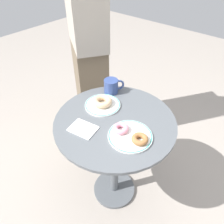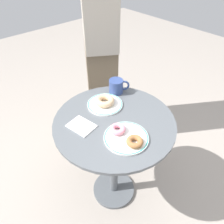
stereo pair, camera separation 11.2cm
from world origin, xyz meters
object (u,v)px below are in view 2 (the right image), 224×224
person_figure (100,47)px  plate_left (105,104)px  cafe_table (114,145)px  donut_cinnamon (135,142)px  donut_pink_frosted (118,129)px  paper_napkin (81,126)px  donut_glazed (105,101)px  plate_right (126,137)px  coffee_mug (117,86)px

person_figure → plate_left: bearing=-36.7°
plate_left → cafe_table: bearing=-19.6°
cafe_table → donut_cinnamon: (0.19, -0.04, 0.22)m
donut_cinnamon → donut_pink_frosted: size_ratio=1.00×
paper_napkin → donut_glazed: bearing=105.3°
plate_left → plate_right: size_ratio=0.93×
donut_glazed → paper_napkin: (0.06, -0.21, -0.03)m
donut_glazed → donut_cinnamon: donut_glazed is taller
donut_glazed → cafe_table: bearing=-19.6°
plate_right → coffee_mug: coffee_mug is taller
cafe_table → paper_napkin: (-0.08, -0.16, 0.20)m
person_figure → paper_napkin: bearing=-47.1°
donut_cinnamon → paper_napkin: bearing=-157.3°
coffee_mug → person_figure: 0.44m
donut_glazed → paper_napkin: bearing=-74.7°
cafe_table → person_figure: size_ratio=0.42×
plate_left → person_figure: (-0.44, 0.33, 0.10)m
donut_glazed → donut_pink_frosted: bearing=-24.4°
cafe_table → plate_left: (-0.13, 0.05, 0.20)m
cafe_table → paper_napkin: size_ratio=5.26×
plate_left → paper_napkin: (0.05, -0.20, -0.00)m
cafe_table → donut_pink_frosted: size_ratio=8.89×
plate_left → donut_cinnamon: donut_cinnamon is taller
donut_pink_frosted → person_figure: person_figure is taller
donut_pink_frosted → paper_napkin: donut_pink_frosted is taller
coffee_mug → cafe_table: bearing=-45.3°
donut_cinnamon → paper_napkin: (-0.27, -0.11, -0.02)m
donut_cinnamon → donut_pink_frosted: 0.11m
donut_cinnamon → paper_napkin: size_ratio=0.59×
donut_pink_frosted → person_figure: size_ratio=0.05×
donut_glazed → plate_right: bearing=-18.9°
cafe_table → coffee_mug: bearing=134.7°
cafe_table → paper_napkin: paper_napkin is taller
donut_cinnamon → plate_right: bearing=178.9°
donut_cinnamon → donut_pink_frosted: same height
paper_napkin → person_figure: (-0.50, 0.54, 0.11)m
paper_napkin → person_figure: person_figure is taller
plate_right → donut_cinnamon: size_ratio=2.75×
cafe_table → person_figure: 0.76m
donut_cinnamon → plate_left: bearing=164.0°
donut_cinnamon → person_figure: (-0.77, 0.42, 0.09)m
person_figure → plate_right: bearing=-30.8°
plate_right → donut_pink_frosted: size_ratio=2.75×
donut_cinnamon → person_figure: person_figure is taller
donut_cinnamon → coffee_mug: size_ratio=0.71×
plate_left → person_figure: size_ratio=0.12×
plate_left → donut_glazed: 0.02m
paper_napkin → plate_left: bearing=104.6°
donut_glazed → coffee_mug: bearing=108.9°
paper_napkin → donut_pink_frosted: bearing=34.8°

